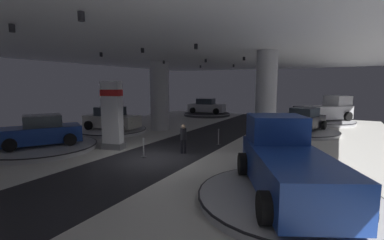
{
  "coord_description": "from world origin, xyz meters",
  "views": [
    {
      "loc": [
        8.16,
        -10.81,
        3.75
      ],
      "look_at": [
        -0.23,
        4.73,
        1.4
      ],
      "focal_mm": 25.52,
      "sensor_mm": 36.0,
      "label": 1
    }
  ],
  "objects_px": {
    "pickup_truck_deep_right": "(326,110)",
    "display_car_mid_left": "(112,119)",
    "visitor_walking_near": "(183,137)",
    "display_platform_deep_right": "(322,122)",
    "display_platform_deep_left": "(207,114)",
    "display_platform_mid_left": "(112,131)",
    "brand_sign_pylon": "(112,114)",
    "display_car_deep_left": "(207,107)",
    "column_right": "(266,103)",
    "display_car_far_right": "(304,120)",
    "display_platform_near_left": "(41,147)",
    "column_left": "(160,96)",
    "pickup_truck_near_right": "(287,163)",
    "display_platform_near_right": "(288,199)",
    "display_car_near_left": "(41,132)",
    "display_platform_far_right": "(303,132)"
  },
  "relations": [
    {
      "from": "brand_sign_pylon",
      "to": "display_platform_near_left",
      "type": "height_order",
      "value": "brand_sign_pylon"
    },
    {
      "from": "display_platform_deep_right",
      "to": "display_platform_deep_left",
      "type": "bearing_deg",
      "value": 177.59
    },
    {
      "from": "brand_sign_pylon",
      "to": "display_car_deep_left",
      "type": "height_order",
      "value": "brand_sign_pylon"
    },
    {
      "from": "display_platform_deep_right",
      "to": "visitor_walking_near",
      "type": "relative_size",
      "value": 3.57
    },
    {
      "from": "pickup_truck_near_right",
      "to": "display_platform_near_right",
      "type": "bearing_deg",
      "value": -63.84
    },
    {
      "from": "pickup_truck_deep_right",
      "to": "display_car_far_right",
      "type": "distance_m",
      "value": 7.13
    },
    {
      "from": "display_platform_deep_right",
      "to": "display_car_deep_left",
      "type": "distance_m",
      "value": 12.51
    },
    {
      "from": "display_car_near_left",
      "to": "display_platform_mid_left",
      "type": "bearing_deg",
      "value": 95.15
    },
    {
      "from": "display_platform_deep_left",
      "to": "display_platform_near_left",
      "type": "relative_size",
      "value": 0.91
    },
    {
      "from": "display_car_mid_left",
      "to": "display_platform_near_right",
      "type": "distance_m",
      "value": 15.7
    },
    {
      "from": "display_platform_deep_right",
      "to": "display_car_near_left",
      "type": "height_order",
      "value": "display_car_near_left"
    },
    {
      "from": "display_platform_near_right",
      "to": "display_car_far_right",
      "type": "bearing_deg",
      "value": 94.53
    },
    {
      "from": "column_right",
      "to": "brand_sign_pylon",
      "type": "height_order",
      "value": "column_right"
    },
    {
      "from": "display_platform_near_right",
      "to": "visitor_walking_near",
      "type": "bearing_deg",
      "value": 147.3
    },
    {
      "from": "pickup_truck_deep_right",
      "to": "display_car_near_left",
      "type": "xyz_separation_m",
      "value": [
        -13.7,
        -19.53,
        -0.18
      ]
    },
    {
      "from": "display_car_far_right",
      "to": "display_platform_near_right",
      "type": "xyz_separation_m",
      "value": [
        1.05,
        -13.23,
        -0.86
      ]
    },
    {
      "from": "column_left",
      "to": "column_right",
      "type": "distance_m",
      "value": 10.08
    },
    {
      "from": "display_platform_near_left",
      "to": "display_car_far_right",
      "type": "height_order",
      "value": "display_car_far_right"
    },
    {
      "from": "display_car_deep_left",
      "to": "pickup_truck_near_right",
      "type": "xyz_separation_m",
      "value": [
        12.39,
        -20.24,
        0.16
      ]
    },
    {
      "from": "display_platform_mid_left",
      "to": "display_platform_far_right",
      "type": "distance_m",
      "value": 14.53
    },
    {
      "from": "column_left",
      "to": "pickup_truck_deep_right",
      "type": "relative_size",
      "value": 1.03
    },
    {
      "from": "display_platform_deep_left",
      "to": "visitor_walking_near",
      "type": "bearing_deg",
      "value": -68.82
    },
    {
      "from": "brand_sign_pylon",
      "to": "display_car_deep_left",
      "type": "distance_m",
      "value": 17.85
    },
    {
      "from": "column_right",
      "to": "visitor_walking_near",
      "type": "xyz_separation_m",
      "value": [
        -3.8,
        -2.29,
        -1.84
      ]
    },
    {
      "from": "display_platform_deep_left",
      "to": "visitor_walking_near",
      "type": "relative_size",
      "value": 3.47
    },
    {
      "from": "column_left",
      "to": "visitor_walking_near",
      "type": "height_order",
      "value": "column_left"
    },
    {
      "from": "column_right",
      "to": "display_platform_far_right",
      "type": "xyz_separation_m",
      "value": [
        1.2,
        7.02,
        -2.6
      ]
    },
    {
      "from": "display_car_mid_left",
      "to": "display_platform_near_left",
      "type": "distance_m",
      "value": 6.19
    },
    {
      "from": "display_platform_near_left",
      "to": "pickup_truck_near_right",
      "type": "distance_m",
      "value": 13.48
    },
    {
      "from": "pickup_truck_deep_right",
      "to": "brand_sign_pylon",
      "type": "bearing_deg",
      "value": -120.68
    },
    {
      "from": "column_left",
      "to": "display_platform_near_left",
      "type": "bearing_deg",
      "value": -101.79
    },
    {
      "from": "column_left",
      "to": "display_platform_deep_right",
      "type": "xyz_separation_m",
      "value": [
        11.62,
        10.28,
        -2.58
      ]
    },
    {
      "from": "display_platform_mid_left",
      "to": "display_platform_deep_left",
      "type": "relative_size",
      "value": 0.93
    },
    {
      "from": "display_car_mid_left",
      "to": "display_car_far_right",
      "type": "bearing_deg",
      "value": 26.21
    },
    {
      "from": "pickup_truck_near_right",
      "to": "visitor_walking_near",
      "type": "distance_m",
      "value": 6.93
    },
    {
      "from": "display_platform_deep_left",
      "to": "display_platform_mid_left",
      "type": "bearing_deg",
      "value": -96.62
    },
    {
      "from": "display_platform_mid_left",
      "to": "column_left",
      "type": "bearing_deg",
      "value": 50.58
    },
    {
      "from": "column_left",
      "to": "display_platform_deep_left",
      "type": "height_order",
      "value": "column_left"
    },
    {
      "from": "display_car_near_left",
      "to": "column_left",
      "type": "bearing_deg",
      "value": 78.28
    },
    {
      "from": "pickup_truck_deep_right",
      "to": "display_car_mid_left",
      "type": "relative_size",
      "value": 1.21
    },
    {
      "from": "display_platform_far_right",
      "to": "column_left",
      "type": "bearing_deg",
      "value": -161.94
    },
    {
      "from": "display_platform_deep_right",
      "to": "display_car_mid_left",
      "type": "relative_size",
      "value": 1.3
    },
    {
      "from": "column_left",
      "to": "display_platform_deep_left",
      "type": "xyz_separation_m",
      "value": [
        -0.82,
        10.8,
        -2.57
      ]
    },
    {
      "from": "display_platform_deep_left",
      "to": "column_right",
      "type": "bearing_deg",
      "value": -54.46
    },
    {
      "from": "display_platform_deep_right",
      "to": "display_car_far_right",
      "type": "bearing_deg",
      "value": -98.21
    },
    {
      "from": "display_car_mid_left",
      "to": "display_platform_near_right",
      "type": "relative_size",
      "value": 0.77
    },
    {
      "from": "display_platform_deep_left",
      "to": "display_car_near_left",
      "type": "distance_m",
      "value": 19.87
    },
    {
      "from": "brand_sign_pylon",
      "to": "pickup_truck_near_right",
      "type": "bearing_deg",
      "value": -14.4
    },
    {
      "from": "display_platform_deep_right",
      "to": "display_car_far_right",
      "type": "xyz_separation_m",
      "value": [
        -0.98,
        -6.79,
        0.87
      ]
    },
    {
      "from": "pickup_truck_deep_right",
      "to": "visitor_walking_near",
      "type": "relative_size",
      "value": 3.34
    }
  ]
}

